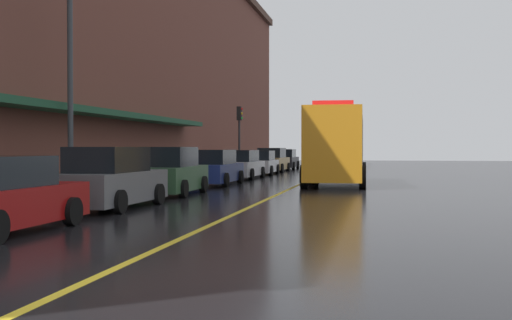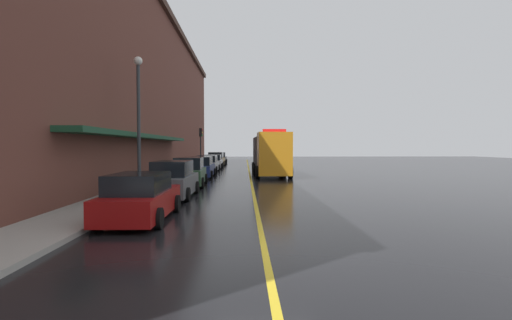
{
  "view_description": "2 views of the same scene",
  "coord_description": "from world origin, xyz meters",
  "px_view_note": "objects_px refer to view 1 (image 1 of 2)",
  "views": [
    {
      "loc": [
        3.75,
        -7.83,
        1.75
      ],
      "look_at": [
        -1.75,
        20.18,
        1.2
      ],
      "focal_mm": 44.39,
      "sensor_mm": 36.0,
      "label": 1
    },
    {
      "loc": [
        -0.48,
        -8.75,
        2.46
      ],
      "look_at": [
        0.66,
        27.54,
        1.13
      ],
      "focal_mm": 26.22,
      "sensor_mm": 36.0,
      "label": 2
    }
  ],
  "objects_px": {
    "parking_meter_3": "(183,162)",
    "parking_meter_4": "(227,159)",
    "street_lamp_left": "(70,65)",
    "traffic_light_near": "(239,126)",
    "parked_car_5": "(260,163)",
    "parked_car_2": "(170,172)",
    "parked_car_6": "(272,161)",
    "parked_car_7": "(284,160)",
    "parking_meter_2": "(228,159)",
    "parking_meter_1": "(199,161)",
    "parking_meter_0": "(247,158)",
    "parked_car_1": "(111,180)",
    "parked_car_4": "(241,165)",
    "utility_truck": "(336,147)",
    "parked_car_3": "(214,168)"
  },
  "relations": [
    {
      "from": "parking_meter_1",
      "to": "parking_meter_2",
      "type": "distance_m",
      "value": 6.27
    },
    {
      "from": "parking_meter_0",
      "to": "parked_car_3",
      "type": "bearing_deg",
      "value": -84.38
    },
    {
      "from": "parked_car_2",
      "to": "parked_car_6",
      "type": "relative_size",
      "value": 1.08
    },
    {
      "from": "parking_meter_1",
      "to": "parking_meter_3",
      "type": "xyz_separation_m",
      "value": [
        0.0,
        -2.7,
        0.0
      ]
    },
    {
      "from": "parking_meter_0",
      "to": "parked_car_5",
      "type": "bearing_deg",
      "value": -63.63
    },
    {
      "from": "parked_car_6",
      "to": "parked_car_7",
      "type": "relative_size",
      "value": 0.88
    },
    {
      "from": "parked_car_2",
      "to": "utility_truck",
      "type": "xyz_separation_m",
      "value": [
        5.61,
        7.94,
        0.96
      ]
    },
    {
      "from": "parked_car_7",
      "to": "parking_meter_4",
      "type": "relative_size",
      "value": 3.68
    },
    {
      "from": "parked_car_1",
      "to": "parking_meter_2",
      "type": "height_order",
      "value": "parked_car_1"
    },
    {
      "from": "parked_car_5",
      "to": "parking_meter_3",
      "type": "distance_m",
      "value": 11.99
    },
    {
      "from": "parking_meter_3",
      "to": "traffic_light_near",
      "type": "bearing_deg",
      "value": 89.7
    },
    {
      "from": "parking_meter_2",
      "to": "parked_car_5",
      "type": "bearing_deg",
      "value": 64.38
    },
    {
      "from": "parked_car_7",
      "to": "utility_truck",
      "type": "xyz_separation_m",
      "value": [
        5.69,
        -21.13,
        1.02
      ]
    },
    {
      "from": "parked_car_4",
      "to": "utility_truck",
      "type": "relative_size",
      "value": 0.55
    },
    {
      "from": "parking_meter_3",
      "to": "parking_meter_4",
      "type": "relative_size",
      "value": 1.0
    },
    {
      "from": "utility_truck",
      "to": "parking_meter_3",
      "type": "relative_size",
      "value": 6.75
    },
    {
      "from": "parking_meter_3",
      "to": "street_lamp_left",
      "type": "relative_size",
      "value": 0.19
    },
    {
      "from": "utility_truck",
      "to": "parked_car_2",
      "type": "bearing_deg",
      "value": -36.54
    },
    {
      "from": "parked_car_6",
      "to": "parking_meter_0",
      "type": "bearing_deg",
      "value": 151.41
    },
    {
      "from": "parked_car_4",
      "to": "parking_meter_4",
      "type": "relative_size",
      "value": 3.68
    },
    {
      "from": "parked_car_1",
      "to": "parking_meter_3",
      "type": "relative_size",
      "value": 3.5
    },
    {
      "from": "parking_meter_2",
      "to": "parking_meter_3",
      "type": "distance_m",
      "value": 8.97
    },
    {
      "from": "street_lamp_left",
      "to": "traffic_light_near",
      "type": "distance_m",
      "value": 21.81
    },
    {
      "from": "parking_meter_3",
      "to": "parking_meter_4",
      "type": "bearing_deg",
      "value": 90.0
    },
    {
      "from": "parking_meter_4",
      "to": "parked_car_4",
      "type": "bearing_deg",
      "value": -58.92
    },
    {
      "from": "street_lamp_left",
      "to": "traffic_light_near",
      "type": "bearing_deg",
      "value": 88.26
    },
    {
      "from": "parked_car_1",
      "to": "parking_meter_2",
      "type": "xyz_separation_m",
      "value": [
        -1.46,
        20.39,
        0.23
      ]
    },
    {
      "from": "parked_car_1",
      "to": "parked_car_6",
      "type": "distance_m",
      "value": 28.48
    },
    {
      "from": "parking_meter_0",
      "to": "traffic_light_near",
      "type": "height_order",
      "value": "traffic_light_near"
    },
    {
      "from": "parked_car_5",
      "to": "street_lamp_left",
      "type": "height_order",
      "value": "street_lamp_left"
    },
    {
      "from": "parking_meter_1",
      "to": "traffic_light_near",
      "type": "height_order",
      "value": "traffic_light_near"
    },
    {
      "from": "parked_car_4",
      "to": "parking_meter_3",
      "type": "distance_m",
      "value": 6.53
    },
    {
      "from": "parked_car_7",
      "to": "traffic_light_near",
      "type": "distance_m",
      "value": 11.41
    },
    {
      "from": "parked_car_5",
      "to": "parked_car_7",
      "type": "height_order",
      "value": "parked_car_7"
    },
    {
      "from": "parked_car_1",
      "to": "street_lamp_left",
      "type": "height_order",
      "value": "street_lamp_left"
    },
    {
      "from": "parked_car_3",
      "to": "parked_car_7",
      "type": "distance_m",
      "value": 22.79
    },
    {
      "from": "parked_car_1",
      "to": "utility_truck",
      "type": "bearing_deg",
      "value": -21.93
    },
    {
      "from": "parked_car_5",
      "to": "parking_meter_1",
      "type": "xyz_separation_m",
      "value": [
        -1.41,
        -9.2,
        0.32
      ]
    },
    {
      "from": "parked_car_7",
      "to": "parking_meter_2",
      "type": "height_order",
      "value": "parked_car_7"
    },
    {
      "from": "parking_meter_1",
      "to": "parking_meter_3",
      "type": "relative_size",
      "value": 1.0
    },
    {
      "from": "parked_car_7",
      "to": "street_lamp_left",
      "type": "xyz_separation_m",
      "value": [
        -1.96,
        -32.85,
        3.63
      ]
    },
    {
      "from": "parked_car_7",
      "to": "street_lamp_left",
      "type": "height_order",
      "value": "street_lamp_left"
    },
    {
      "from": "parking_meter_0",
      "to": "parking_meter_1",
      "type": "bearing_deg",
      "value": -90.0
    },
    {
      "from": "parked_car_2",
      "to": "parking_meter_3",
      "type": "distance_m",
      "value": 6.24
    },
    {
      "from": "parked_car_2",
      "to": "parking_meter_2",
      "type": "height_order",
      "value": "parked_car_2"
    },
    {
      "from": "parked_car_7",
      "to": "parking_meter_4",
      "type": "bearing_deg",
      "value": 173.84
    },
    {
      "from": "parked_car_2",
      "to": "parking_meter_4",
      "type": "height_order",
      "value": "parked_car_2"
    },
    {
      "from": "parked_car_1",
      "to": "parked_car_3",
      "type": "height_order",
      "value": "parked_car_1"
    },
    {
      "from": "parked_car_5",
      "to": "traffic_light_near",
      "type": "bearing_deg",
      "value": 88.89
    },
    {
      "from": "parking_meter_2",
      "to": "parking_meter_3",
      "type": "xyz_separation_m",
      "value": [
        0.0,
        -8.97,
        0.0
      ]
    }
  ]
}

